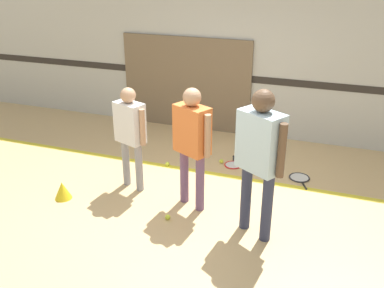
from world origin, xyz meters
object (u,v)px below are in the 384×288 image
Objects in this scene: tennis_ball_by_spare_racket at (221,161)px; racket_spare_on_floor at (233,164)px; racket_second_spare at (300,178)px; person_student_left at (130,128)px; training_cone at (63,190)px; tennis_ball_near_instructor at (168,217)px; person_student_right at (260,149)px; person_instructor at (192,136)px; tennis_ball_stray_left at (167,164)px.

racket_spare_on_floor is at bearing -0.95° from tennis_ball_by_spare_racket.
person_student_left is at bearing -87.50° from racket_second_spare.
racket_second_spare is 3.34m from training_cone.
tennis_ball_near_instructor is at bearing -63.76° from racket_second_spare.
training_cone is at bearing -83.69° from racket_second_spare.
person_student_right reaches higher than training_cone.
person_instructor reaches higher than tennis_ball_near_instructor.
person_instructor is at bearing 14.14° from training_cone.
tennis_ball_stray_left reaches higher than racket_spare_on_floor.
training_cone reaches higher than racket_second_spare.
racket_spare_on_floor is at bearing 21.33° from tennis_ball_stray_left.
person_instructor is 1.04m from tennis_ball_near_instructor.
person_instructor is at bearing -68.73° from racket_second_spare.
person_instructor reaches higher than racket_second_spare.
tennis_ball_stray_left is (-0.73, 0.93, -0.94)m from person_instructor.
tennis_ball_by_spare_racket is (0.19, 1.73, 0.00)m from tennis_ball_near_instructor.
racket_second_spare is at bearing 48.97° from tennis_ball_near_instructor.
racket_spare_on_floor is at bearing 42.39° from training_cone.
person_student_right reaches higher than tennis_ball_near_instructor.
racket_spare_on_floor is 7.30× the size of tennis_ball_stray_left.
tennis_ball_stray_left is (0.20, 0.76, -0.86)m from person_student_left.
person_instructor is 1.61m from tennis_ball_by_spare_racket.
racket_spare_on_floor is 0.93× the size of racket_second_spare.
tennis_ball_near_instructor is at bearing 0.09° from training_cone.
person_student_right is at bearing -37.91° from tennis_ball_stray_left.
tennis_ball_by_spare_racket reaches higher than racket_second_spare.
training_cone reaches higher than tennis_ball_by_spare_racket.
racket_second_spare is 7.89× the size of tennis_ball_near_instructor.
person_instructor is 3.03× the size of racket_second_spare.
tennis_ball_near_instructor is 1.00× the size of tennis_ball_stray_left.
racket_second_spare is at bearing 29.04° from training_cone.
tennis_ball_near_instructor reaches higher than racket_second_spare.
person_student_right is 2.13m from tennis_ball_by_spare_racket.
person_instructor is 0.96m from person_student_right.
person_student_left reaches higher than training_cone.
tennis_ball_by_spare_racket and tennis_ball_stray_left have the same top height.
racket_spare_on_floor is 2.56m from training_cone.
person_student_right is at bearing 1.97° from training_cone.
person_student_right is at bearing 4.65° from tennis_ball_near_instructor.
person_instructor is 23.87× the size of tennis_ball_by_spare_racket.
tennis_ball_by_spare_racket is at bearing 83.68° from tennis_ball_near_instructor.
person_student_right reaches higher than racket_spare_on_floor.
tennis_ball_stray_left is 1.65m from training_cone.
person_student_left is 1.16m from tennis_ball_stray_left.
person_instructor reaches higher than tennis_ball_by_spare_racket.
racket_spare_on_floor is 1.03m from racket_second_spare.
tennis_ball_by_spare_racket is at bearing 115.44° from person_instructor.
person_student_left is 2.99× the size of racket_spare_on_floor.
racket_second_spare is 1.22m from tennis_ball_by_spare_racket.
person_instructor is at bearing -51.78° from tennis_ball_stray_left.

